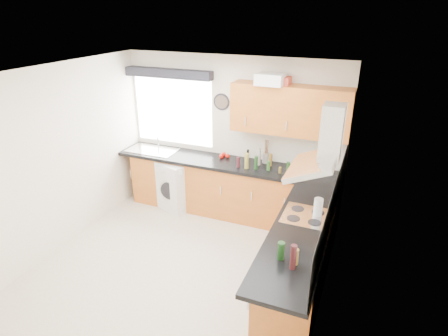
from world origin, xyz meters
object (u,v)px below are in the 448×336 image
at_px(extractor_hood, 322,148).
at_px(upper_cabinets, 290,110).
at_px(oven, 302,251).
at_px(washing_machine, 178,184).

bearing_deg(extractor_hood, upper_cabinets, 116.13).
relative_size(extractor_hood, upper_cabinets, 0.46).
distance_m(oven, upper_cabinets, 1.99).
distance_m(upper_cabinets, washing_machine, 2.25).
xyz_separation_m(extractor_hood, upper_cabinets, (-0.65, 1.33, 0.03)).
height_order(oven, upper_cabinets, upper_cabinets).
bearing_deg(oven, extractor_hood, -0.00).
bearing_deg(washing_machine, upper_cabinets, 27.13).
bearing_deg(upper_cabinets, oven, -67.46).
distance_m(oven, washing_machine, 2.56).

